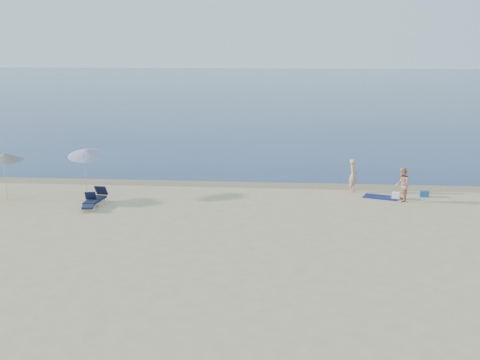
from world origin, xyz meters
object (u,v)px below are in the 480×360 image
at_px(umbrella_near, 87,152).
at_px(person_left, 353,175).
at_px(person_right, 402,185).

bearing_deg(umbrella_near, person_left, -1.15).
bearing_deg(umbrella_near, person_right, -8.77).
height_order(person_right, umbrella_near, umbrella_near).
height_order(person_left, person_right, person_left).
distance_m(person_left, person_right, 2.76).
bearing_deg(person_left, umbrella_near, 113.03).
xyz_separation_m(person_left, person_right, (2.12, -1.77, -0.02)).
bearing_deg(person_left, person_right, -114.02).
distance_m(person_left, umbrella_near, 13.29).
bearing_deg(person_right, umbrella_near, -79.60).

